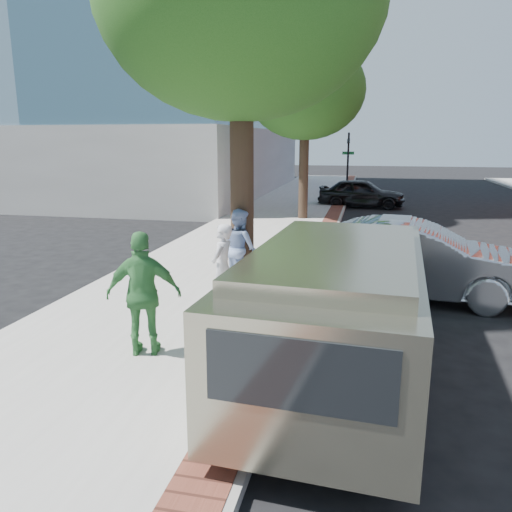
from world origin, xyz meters
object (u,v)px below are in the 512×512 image
(parking_meter, at_px, (292,250))
(person_green, at_px, (144,294))
(person_gray, at_px, (222,267))
(van, at_px, (339,303))
(sedan_silver, at_px, (413,260))
(person_officer, at_px, (240,248))
(bg_car, at_px, (361,193))

(parking_meter, relative_size, person_green, 0.77)
(person_gray, distance_m, van, 3.15)
(parking_meter, xyz_separation_m, sedan_silver, (2.47, 1.22, -0.37))
(parking_meter, bearing_deg, person_gray, -143.95)
(person_gray, height_order, person_officer, person_officer)
(person_gray, relative_size, sedan_silver, 0.33)
(bg_car, bearing_deg, person_officer, 174.58)
(person_officer, relative_size, person_green, 0.92)
(parking_meter, bearing_deg, person_green, -119.65)
(person_gray, relative_size, person_green, 0.88)
(person_gray, bearing_deg, van, 56.74)
(person_gray, bearing_deg, person_green, -5.46)
(sedan_silver, xyz_separation_m, bg_car, (-1.32, 15.05, -0.10))
(person_green, relative_size, bg_car, 0.44)
(person_officer, height_order, person_green, person_green)
(parking_meter, relative_size, sedan_silver, 0.29)
(van, bearing_deg, parking_meter, 114.37)
(person_officer, height_order, sedan_silver, person_officer)
(person_gray, xyz_separation_m, person_green, (-0.57, -2.25, 0.12))
(person_green, bearing_deg, bg_car, -113.35)
(person_officer, distance_m, person_green, 3.90)
(person_officer, xyz_separation_m, bg_car, (2.42, 15.54, -0.29))
(person_green, distance_m, bg_car, 19.63)
(person_green, relative_size, van, 0.34)
(sedan_silver, bearing_deg, person_officer, 104.26)
(person_green, bearing_deg, sedan_silver, -149.05)
(person_gray, bearing_deg, parking_meter, 134.84)
(person_officer, bearing_deg, van, 168.22)
(parking_meter, relative_size, bg_car, 0.34)
(parking_meter, distance_m, sedan_silver, 2.78)
(person_green, height_order, sedan_silver, person_green)
(person_gray, distance_m, person_green, 2.33)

